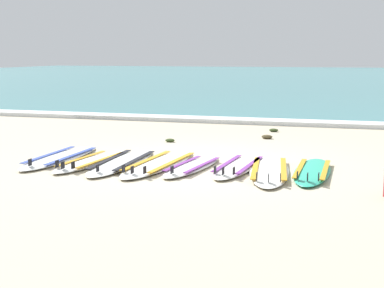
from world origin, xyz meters
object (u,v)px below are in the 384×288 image
at_px(surfboard_0, 61,157).
at_px(surfboard_6, 269,170).
at_px(surfboard_1, 91,161).
at_px(surfboard_7, 312,171).
at_px(surfboard_4, 192,166).
at_px(surfboard_2, 122,162).
at_px(surfboard_5, 238,166).
at_px(surfboard_3, 160,163).

bearing_deg(surfboard_0, surfboard_6, -1.43).
xyz_separation_m(surfboard_1, surfboard_6, (2.98, 0.10, -0.00)).
xyz_separation_m(surfboard_0, surfboard_7, (4.30, 0.03, 0.00)).
relative_size(surfboard_4, surfboard_7, 0.92).
height_order(surfboard_2, surfboard_5, same).
height_order(surfboard_0, surfboard_7, same).
xyz_separation_m(surfboard_3, surfboard_5, (1.29, 0.13, 0.00)).
bearing_deg(surfboard_2, surfboard_4, -1.80).
relative_size(surfboard_5, surfboard_6, 0.87).
relative_size(surfboard_1, surfboard_7, 1.00).
height_order(surfboard_3, surfboard_6, same).
relative_size(surfboard_2, surfboard_6, 1.02).
height_order(surfboard_1, surfboard_4, same).
xyz_separation_m(surfboard_3, surfboard_6, (1.82, -0.05, 0.00)).
xyz_separation_m(surfboard_0, surfboard_4, (2.43, -0.12, 0.00)).
bearing_deg(surfboard_6, surfboard_0, 178.57).
height_order(surfboard_1, surfboard_6, same).
height_order(surfboard_2, surfboard_4, same).
relative_size(surfboard_0, surfboard_1, 1.13).
distance_m(surfboard_3, surfboard_4, 0.59).
relative_size(surfboard_3, surfboard_7, 1.21).
relative_size(surfboard_2, surfboard_7, 1.17).
xyz_separation_m(surfboard_4, surfboard_6, (1.23, 0.03, 0.00)).
relative_size(surfboard_4, surfboard_6, 0.80).
xyz_separation_m(surfboard_0, surfboard_5, (3.13, 0.09, 0.00)).
bearing_deg(surfboard_5, surfboard_1, -173.58).
distance_m(surfboard_1, surfboard_7, 3.63).
xyz_separation_m(surfboard_0, surfboard_1, (0.68, -0.19, 0.00)).
distance_m(surfboard_0, surfboard_1, 0.70).
xyz_separation_m(surfboard_1, surfboard_4, (1.75, 0.07, -0.00)).
relative_size(surfboard_0, surfboard_4, 1.24).
distance_m(surfboard_1, surfboard_3, 1.17).
bearing_deg(surfboard_4, surfboard_2, 178.20).
relative_size(surfboard_0, surfboard_5, 1.14).
distance_m(surfboard_5, surfboard_6, 0.55).
distance_m(surfboard_1, surfboard_4, 1.75).
xyz_separation_m(surfboard_0, surfboard_2, (1.20, -0.08, -0.00)).
distance_m(surfboard_2, surfboard_7, 3.10).
xyz_separation_m(surfboard_0, surfboard_6, (3.66, -0.09, 0.00)).
distance_m(surfboard_2, surfboard_5, 1.94).
distance_m(surfboard_5, surfboard_7, 1.17).
height_order(surfboard_1, surfboard_2, same).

